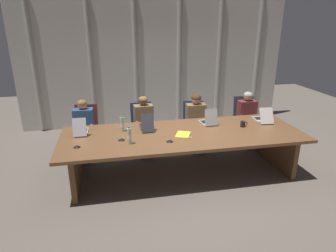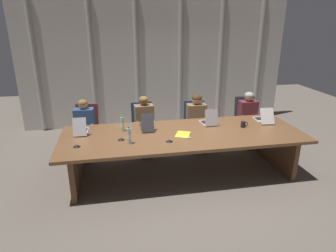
# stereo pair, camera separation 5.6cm
# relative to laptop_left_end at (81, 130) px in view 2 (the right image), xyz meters

# --- Properties ---
(ground_plane) EXTENTS (13.09, 13.09, 0.00)m
(ground_plane) POSITION_rel_laptop_left_end_xyz_m (1.68, -0.33, -0.81)
(ground_plane) COLOR #6B6056
(conference_table) EXTENTS (4.03, 1.45, 0.75)m
(conference_table) POSITION_rel_laptop_left_end_xyz_m (1.68, -0.33, -0.20)
(conference_table) COLOR brown
(conference_table) RESTS_ON ground_plane
(curtain_backdrop) EXTENTS (6.55, 0.17, 3.19)m
(curtain_backdrop) POSITION_rel_laptop_left_end_xyz_m (1.68, 2.47, 0.78)
(curtain_backdrop) COLOR beige
(curtain_backdrop) RESTS_ON ground_plane
(laptop_left_end) EXTENTS (0.23, 0.43, 0.30)m
(laptop_left_end) POSITION_rel_laptop_left_end_xyz_m (0.00, 0.00, 0.00)
(laptop_left_end) COLOR #BCBCC1
(laptop_left_end) RESTS_ON conference_table
(laptop_left_mid) EXTENTS (0.22, 0.50, 0.31)m
(laptop_left_mid) POSITION_rel_laptop_left_end_xyz_m (1.10, 0.02, 0.00)
(laptop_left_mid) COLOR #2D2D33
(laptop_left_mid) RESTS_ON conference_table
(laptop_center) EXTENTS (0.25, 0.38, 0.31)m
(laptop_center) POSITION_rel_laptop_left_end_xyz_m (2.24, 0.03, 0.00)
(laptop_center) COLOR #BCBCC1
(laptop_center) RESTS_ON conference_table
(laptop_right_mid) EXTENTS (0.29, 0.49, 0.29)m
(laptop_right_mid) POSITION_rel_laptop_left_end_xyz_m (3.30, -0.00, -0.00)
(laptop_right_mid) COLOR beige
(laptop_right_mid) RESTS_ON conference_table
(office_chair_left_end) EXTENTS (0.60, 0.60, 0.97)m
(office_chair_left_end) POSITION_rel_laptop_left_end_xyz_m (0.01, 0.86, -0.45)
(office_chair_left_end) COLOR #511E19
(office_chair_left_end) RESTS_ON ground_plane
(office_chair_left_mid) EXTENTS (0.60, 0.60, 0.96)m
(office_chair_left_mid) POSITION_rel_laptop_left_end_xyz_m (1.14, 0.86, -0.46)
(office_chair_left_mid) COLOR navy
(office_chair_left_mid) RESTS_ON ground_plane
(office_chair_center) EXTENTS (0.60, 0.60, 0.93)m
(office_chair_center) POSITION_rel_laptop_left_end_xyz_m (2.22, 0.85, -0.47)
(office_chair_center) COLOR navy
(office_chair_center) RESTS_ON ground_plane
(office_chair_right_mid) EXTENTS (0.60, 0.61, 0.97)m
(office_chair_right_mid) POSITION_rel_laptop_left_end_xyz_m (3.37, 0.86, -0.45)
(office_chair_right_mid) COLOR #2D2D38
(office_chair_right_mid) RESTS_ON ground_plane
(person_left_end) EXTENTS (0.41, 0.56, 1.13)m
(person_left_end) POSITION_rel_laptop_left_end_xyz_m (-0.02, 0.69, -0.18)
(person_left_end) COLOR #335184
(person_left_end) RESTS_ON ground_plane
(person_left_mid) EXTENTS (0.41, 0.57, 1.14)m
(person_left_mid) POSITION_rel_laptop_left_end_xyz_m (1.15, 0.69, -0.17)
(person_left_mid) COLOR olive
(person_left_mid) RESTS_ON ground_plane
(person_center) EXTENTS (0.41, 0.55, 1.13)m
(person_center) POSITION_rel_laptop_left_end_xyz_m (2.22, 0.70, -0.17)
(person_center) COLOR olive
(person_center) RESTS_ON ground_plane
(person_right_mid) EXTENTS (0.38, 0.55, 1.13)m
(person_right_mid) POSITION_rel_laptop_left_end_xyz_m (3.36, 0.69, -0.17)
(person_right_mid) COLOR brown
(person_right_mid) RESTS_ON ground_plane
(water_bottle_primary) EXTENTS (0.07, 0.07, 0.27)m
(water_bottle_primary) POSITION_rel_laptop_left_end_xyz_m (0.68, -0.03, 0.07)
(water_bottle_primary) COLOR #ADD1B2
(water_bottle_primary) RESTS_ON conference_table
(water_bottle_secondary) EXTENTS (0.07, 0.07, 0.28)m
(water_bottle_secondary) POSITION_rel_laptop_left_end_xyz_m (0.76, -0.61, 0.07)
(water_bottle_secondary) COLOR #ADD1B2
(water_bottle_secondary) RESTS_ON conference_table
(coffee_mug_near) EXTENTS (0.13, 0.08, 0.10)m
(coffee_mug_near) POSITION_rel_laptop_left_end_xyz_m (2.80, -0.23, -0.01)
(coffee_mug_near) COLOR black
(coffee_mug_near) RESTS_ON conference_table
(conference_mic_left_side) EXTENTS (0.11, 0.11, 0.03)m
(conference_mic_left_side) POSITION_rel_laptop_left_end_xyz_m (0.65, -0.44, -0.04)
(conference_mic_left_side) COLOR black
(conference_mic_left_side) RESTS_ON conference_table
(conference_mic_middle) EXTENTS (0.11, 0.11, 0.03)m
(conference_mic_middle) POSITION_rel_laptop_left_end_xyz_m (-0.02, -0.58, -0.04)
(conference_mic_middle) COLOR black
(conference_mic_middle) RESTS_ON conference_table
(conference_mic_right_side) EXTENTS (0.11, 0.11, 0.03)m
(conference_mic_right_side) POSITION_rel_laptop_left_end_xyz_m (1.38, -0.65, -0.04)
(conference_mic_right_side) COLOR black
(conference_mic_right_side) RESTS_ON conference_table
(spiral_notepad) EXTENTS (0.32, 0.37, 0.03)m
(spiral_notepad) POSITION_rel_laptop_left_end_xyz_m (1.65, -0.42, -0.05)
(spiral_notepad) COLOR yellow
(spiral_notepad) RESTS_ON conference_table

